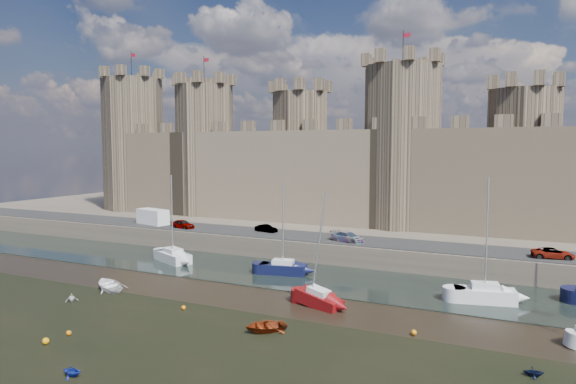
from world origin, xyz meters
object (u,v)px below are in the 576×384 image
sailboat_0 (173,256)px  sailboat_4 (319,298)px  sailboat_1 (283,267)px  dinghy_1 (72,372)px  car_0 (183,224)px  sailboat_2 (485,294)px  car_2 (348,237)px  car_3 (553,253)px  car_1 (266,229)px  van (153,217)px

sailboat_0 → sailboat_4: (22.62, -8.48, -0.07)m
sailboat_1 → dinghy_1: bearing=-102.7°
sailboat_4 → dinghy_1: sailboat_4 is taller
car_0 → sailboat_2: sailboat_2 is taller
car_0 → car_2: size_ratio=0.85×
sailboat_1 → sailboat_4: bearing=-60.0°
car_0 → car_3: (46.74, 0.36, -0.07)m
dinghy_1 → sailboat_0: bearing=21.2°
car_3 → sailboat_1: 28.23m
car_3 → sailboat_1: (-26.66, -9.03, -2.27)m
car_3 → car_1: bearing=76.0°
car_2 → van: (-30.82, 0.94, 0.52)m
van → sailboat_1: 28.19m
car_2 → van: van is taller
van → sailboat_2: 48.64m
car_1 → van: (-18.48, -1.14, 0.63)m
car_0 → sailboat_1: size_ratio=0.37×
car_1 → sailboat_4: (15.64, -19.63, -2.28)m
car_2 → sailboat_0: sailboat_0 is taller
car_1 → sailboat_1: bearing=-131.6°
sailboat_2 → sailboat_4: sailboat_2 is taller
sailboat_1 → sailboat_2: size_ratio=0.90×
car_2 → sailboat_2: 19.48m
dinghy_1 → van: bearing=28.3°
sailboat_2 → dinghy_1: bearing=-141.4°
van → sailboat_1: (26.32, -9.68, -2.85)m
car_3 → sailboat_0: bearing=91.7°
sailboat_1 → dinghy_1: (-0.58, -28.27, -0.46)m
car_2 → car_3: (22.15, 0.29, -0.07)m
sailboat_4 → dinghy_1: size_ratio=7.77×
car_1 → sailboat_2: size_ratio=0.28×
car_1 → sailboat_1: (7.84, -10.82, -2.23)m
car_2 → car_1: bearing=97.5°
car_1 → dinghy_1: car_1 is taller
car_0 → sailboat_1: bearing=-101.6°
car_0 → car_3: 46.74m
van → dinghy_1: size_ratio=4.03×
van → car_2: bearing=12.5°
car_1 → car_2: size_ratio=0.73×
sailboat_0 → dinghy_1: 31.37m
sailboat_2 → dinghy_1: 34.39m
car_0 → sailboat_4: sailboat_4 is taller
car_2 → car_3: car_2 is taller
van → sailboat_1: size_ratio=0.52×
car_0 → car_2: (24.59, 0.07, -0.00)m
sailboat_4 → sailboat_1: bearing=148.1°
sailboat_0 → sailboat_4: sailboat_0 is taller
car_3 → sailboat_4: 26.06m
car_2 → sailboat_2: size_ratio=0.39×
sailboat_0 → car_2: bearing=49.3°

